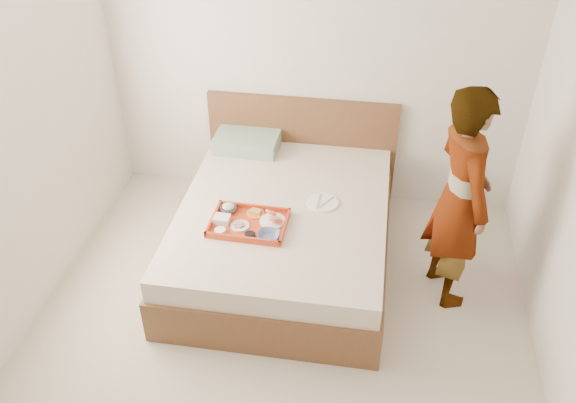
% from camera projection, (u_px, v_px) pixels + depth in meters
% --- Properties ---
extents(ground, '(3.50, 4.00, 0.01)m').
position_uv_depth(ground, '(273.00, 358.00, 4.11)').
color(ground, beige).
rests_on(ground, ground).
extents(wall_back, '(3.50, 0.01, 2.60)m').
position_uv_depth(wall_back, '(315.00, 58.00, 4.94)').
color(wall_back, silver).
rests_on(wall_back, ground).
extents(bed, '(1.65, 2.00, 0.53)m').
position_uv_depth(bed, '(284.00, 233.00, 4.77)').
color(bed, brown).
rests_on(bed, ground).
extents(headboard, '(1.65, 0.06, 0.95)m').
position_uv_depth(headboard, '(302.00, 147.00, 5.42)').
color(headboard, brown).
rests_on(headboard, ground).
extents(pillow, '(0.55, 0.38, 0.13)m').
position_uv_depth(pillow, '(247.00, 141.00, 5.26)').
color(pillow, '#90AE93').
rests_on(pillow, bed).
extents(tray, '(0.56, 0.41, 0.05)m').
position_uv_depth(tray, '(249.00, 223.00, 4.40)').
color(tray, '#C34A1A').
rests_on(tray, bed).
extents(prawn_plate, '(0.19, 0.19, 0.01)m').
position_uv_depth(prawn_plate, '(273.00, 221.00, 4.43)').
color(prawn_plate, white).
rests_on(prawn_plate, tray).
extents(navy_bowl_big, '(0.16, 0.16, 0.04)m').
position_uv_depth(navy_bowl_big, '(269.00, 235.00, 4.27)').
color(navy_bowl_big, navy).
rests_on(navy_bowl_big, tray).
extents(sauce_dish, '(0.08, 0.08, 0.03)m').
position_uv_depth(sauce_dish, '(250.00, 235.00, 4.28)').
color(sauce_dish, black).
rests_on(sauce_dish, tray).
extents(meat_plate, '(0.14, 0.14, 0.01)m').
position_uv_depth(meat_plate, '(240.00, 226.00, 4.38)').
color(meat_plate, white).
rests_on(meat_plate, tray).
extents(bread_plate, '(0.14, 0.14, 0.01)m').
position_uv_depth(bread_plate, '(255.00, 213.00, 4.50)').
color(bread_plate, orange).
rests_on(bread_plate, tray).
extents(salad_bowl, '(0.12, 0.12, 0.04)m').
position_uv_depth(salad_bowl, '(228.00, 209.00, 4.52)').
color(salad_bowl, navy).
rests_on(salad_bowl, tray).
extents(plastic_tub, '(0.12, 0.10, 0.05)m').
position_uv_depth(plastic_tub, '(222.00, 219.00, 4.41)').
color(plastic_tub, silver).
rests_on(plastic_tub, tray).
extents(cheese_round, '(0.08, 0.08, 0.03)m').
position_uv_depth(cheese_round, '(220.00, 231.00, 4.32)').
color(cheese_round, white).
rests_on(cheese_round, tray).
extents(dinner_plate, '(0.31, 0.31, 0.01)m').
position_uv_depth(dinner_plate, '(323.00, 203.00, 4.64)').
color(dinner_plate, white).
rests_on(dinner_plate, bed).
extents(person, '(0.59, 0.71, 1.67)m').
position_uv_depth(person, '(460.00, 199.00, 4.16)').
color(person, silver).
rests_on(person, ground).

